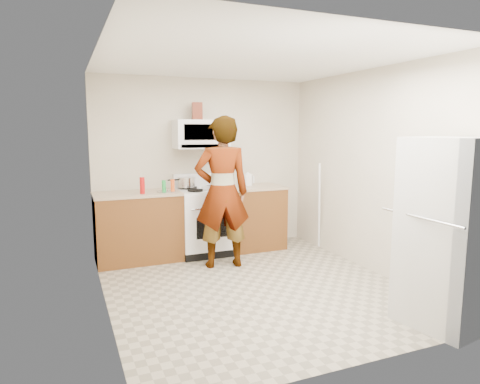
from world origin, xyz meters
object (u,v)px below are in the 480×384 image
person (222,193)px  saucepan (186,182)px  microwave (201,134)px  fridge (450,233)px  kettle (248,180)px  gas_range (205,220)px

person → saucepan: person is taller
microwave → person: 1.07m
fridge → kettle: bearing=91.2°
gas_range → person: 0.81m
gas_range → microwave: 1.22m
person → fridge: person is taller
microwave → kettle: microwave is taller
gas_range → microwave: bearing=90.0°
saucepan → kettle: bearing=-1.6°
saucepan → fridge: bearing=-63.5°
gas_range → kettle: size_ratio=6.76×
kettle → saucepan: bearing=166.9°
kettle → saucepan: (-0.94, 0.03, 0.00)m
microwave → fridge: (1.34, -3.12, -0.85)m
person → microwave: bearing=-79.1°
gas_range → microwave: (0.00, 0.13, 1.21)m
microwave → saucepan: microwave is taller
person → fridge: 2.69m
fridge → saucepan: 3.50m
person → gas_range: bearing=-78.7°
gas_range → saucepan: gas_range is taller
gas_range → person: bearing=-87.5°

